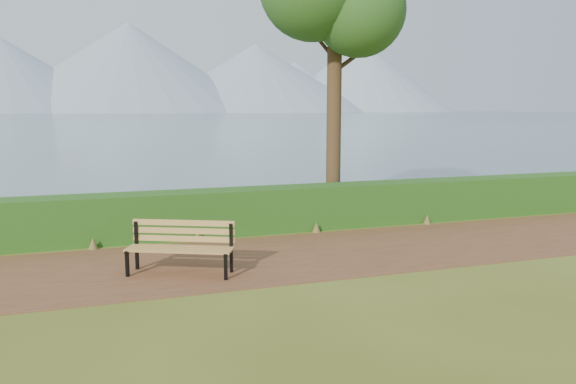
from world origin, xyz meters
name	(u,v)px	position (x,y,z in m)	size (l,w,h in m)	color
ground	(276,262)	(0.00, 0.00, 0.00)	(140.00, 140.00, 0.00)	#4B5618
path	(272,257)	(0.00, 0.30, 0.01)	(40.00, 3.40, 0.01)	#55341D
hedge	(242,211)	(0.00, 2.60, 0.50)	(32.00, 0.85, 1.00)	#124012
water	(104,115)	(0.00, 260.00, 0.01)	(700.00, 510.00, 0.00)	#42576A
mountains	(86,72)	(-9.17, 406.05, 27.70)	(585.00, 190.00, 70.00)	#7A8FA3
bench	(181,244)	(-1.75, -0.17, 0.52)	(1.84, 1.23, 0.90)	black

